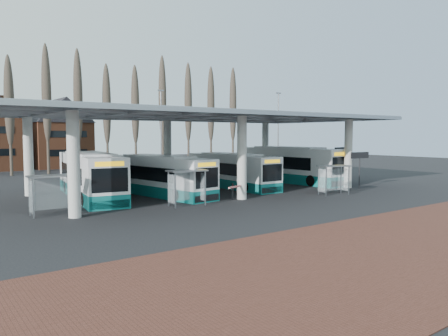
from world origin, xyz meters
TOP-DOWN VIEW (x-y plane):
  - ground at (0.00, 0.00)m, footprint 140.00×140.00m
  - brick_strip at (0.00, -12.00)m, footprint 70.00×10.00m
  - station_canopy at (0.00, 8.00)m, footprint 32.00×16.00m
  - poplar_row at (0.00, 33.00)m, footprint 45.10×1.10m
  - lamp_post_b at (6.00, 26.00)m, footprint 0.80×0.16m
  - lamp_post_c at (20.00, 20.00)m, footprint 0.80×0.16m
  - bus_0 at (-8.61, 9.70)m, footprint 4.22×12.33m
  - bus_1 at (-3.81, 8.14)m, footprint 4.02×11.34m
  - bus_2 at (3.78, 8.83)m, footprint 2.43×10.91m
  - bus_3 at (11.19, 9.20)m, footprint 3.15×12.67m
  - shelter_0 at (-12.85, 4.12)m, footprint 2.55×1.33m
  - shelter_1 at (-4.72, 2.47)m, footprint 2.63×1.45m
  - shelter_2 at (7.31, 0.27)m, footprint 2.69×1.79m
  - info_sign_0 at (11.89, 1.20)m, footprint 2.14×0.25m
  - info_sign_1 at (14.38, 5.27)m, footprint 2.30×0.68m
  - barrier at (-0.73, 2.23)m, footprint 2.22×1.10m

SIDE VIEW (x-z plane):
  - ground at x=0.00m, z-range 0.00..0.00m
  - brick_strip at x=0.00m, z-range 0.00..0.03m
  - barrier at x=-0.73m, z-range 0.33..1.52m
  - bus_2 at x=3.78m, z-range -0.09..2.94m
  - bus_1 at x=-3.81m, z-range -0.09..3.00m
  - bus_0 at x=-8.61m, z-range -0.10..3.26m
  - bus_3 at x=11.19m, z-range -0.10..3.39m
  - shelter_2 at x=7.31m, z-range 0.52..2.81m
  - shelter_0 at x=-12.85m, z-range 0.53..2.86m
  - shelter_1 at x=-4.72m, z-range 0.54..2.90m
  - info_sign_0 at x=11.89m, z-range 1.08..4.27m
  - info_sign_1 at x=14.38m, z-range 1.18..4.65m
  - lamp_post_b at x=6.00m, z-range 0.25..10.42m
  - lamp_post_c at x=20.00m, z-range 0.25..10.42m
  - station_canopy at x=0.00m, z-range 2.51..8.85m
  - poplar_row at x=0.00m, z-range 1.53..16.03m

